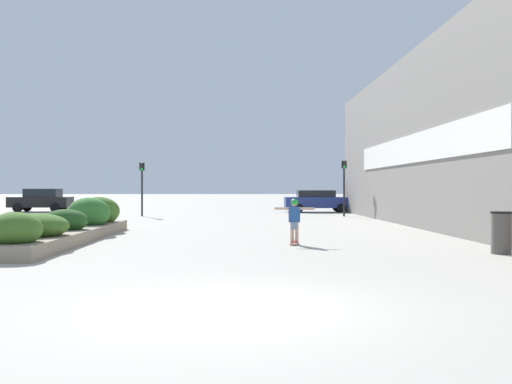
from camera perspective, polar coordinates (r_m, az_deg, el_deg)
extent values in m
plane|color=#ADA89E|center=(7.96, -2.37, -11.67)|extent=(300.00, 300.00, 0.00)
cube|color=gray|center=(23.26, 17.51, 5.55)|extent=(0.60, 35.21, 7.53)
cube|color=white|center=(25.10, 15.22, 4.17)|extent=(0.06, 18.11, 1.20)
cube|color=gray|center=(18.73, -18.43, -4.14)|extent=(1.67, 10.47, 0.38)
ellipsoid|color=#3D6623|center=(14.68, -22.96, -3.46)|extent=(1.25, 1.40, 0.82)
ellipsoid|color=#3D6623|center=(16.46, -21.12, -3.21)|extent=(1.71, 1.80, 0.70)
ellipsoid|color=#234C1E|center=(18.64, -18.51, -2.75)|extent=(1.37, 1.18, 0.72)
ellipsoid|color=#33702D|center=(20.96, -16.37, -2.02)|extent=(1.48, 1.53, 1.09)
ellipsoid|color=#3D6623|center=(22.47, -15.43, -1.86)|extent=(1.55, 1.57, 1.09)
cube|color=maroon|center=(16.78, 3.86, -5.00)|extent=(0.32, 0.63, 0.01)
cylinder|color=beige|center=(17.01, 3.66, -5.13)|extent=(0.06, 0.06, 0.05)
cylinder|color=beige|center=(16.99, 4.23, -5.14)|extent=(0.06, 0.06, 0.05)
cylinder|color=beige|center=(16.59, 3.49, -5.27)|extent=(0.06, 0.06, 0.05)
cylinder|color=beige|center=(16.57, 4.07, -5.28)|extent=(0.06, 0.06, 0.05)
cylinder|color=tan|center=(16.77, 3.63, -4.00)|extent=(0.12, 0.12, 0.57)
cylinder|color=tan|center=(16.75, 4.10, -4.01)|extent=(0.12, 0.12, 0.57)
cube|color=slate|center=(16.74, 3.87, -3.38)|extent=(0.24, 0.21, 0.21)
cube|color=#234C8C|center=(16.73, 3.87, -2.26)|extent=(0.35, 0.23, 0.45)
cylinder|color=tan|center=(16.77, 2.59, -1.66)|extent=(0.43, 0.16, 0.07)
cylinder|color=tan|center=(16.68, 5.15, -1.68)|extent=(0.43, 0.16, 0.07)
sphere|color=tan|center=(16.71, 3.87, -1.16)|extent=(0.19, 0.19, 0.19)
sphere|color=green|center=(16.71, 3.87, -1.05)|extent=(0.22, 0.22, 0.22)
cylinder|color=#514C47|center=(15.70, 23.32, -3.84)|extent=(0.49, 0.49, 1.02)
cylinder|color=black|center=(15.67, 23.32, -1.89)|extent=(0.52, 0.52, 0.05)
cube|color=navy|center=(39.70, 6.25, -1.04)|extent=(4.64, 1.87, 0.74)
cube|color=black|center=(39.67, 5.98, -0.17)|extent=(2.55, 1.64, 0.47)
cylinder|color=black|center=(40.81, 8.08, -1.52)|extent=(0.61, 0.22, 0.61)
cylinder|color=black|center=(39.06, 8.51, -1.61)|extent=(0.61, 0.22, 0.61)
cylinder|color=black|center=(40.43, 4.06, -1.53)|extent=(0.61, 0.22, 0.61)
cylinder|color=black|center=(38.66, 4.31, -1.62)|extent=(0.61, 0.22, 0.61)
cube|color=black|center=(42.69, -20.73, -0.94)|extent=(4.12, 1.80, 0.73)
cube|color=black|center=(42.63, -20.52, -0.07)|extent=(2.27, 1.58, 0.57)
cylinder|color=black|center=(42.34, -22.74, -1.45)|extent=(0.65, 0.22, 0.65)
cylinder|color=black|center=(43.94, -21.93, -1.38)|extent=(0.65, 0.22, 0.65)
cylinder|color=black|center=(41.48, -19.45, -1.48)|extent=(0.65, 0.22, 0.65)
cylinder|color=black|center=(43.11, -18.75, -1.41)|extent=(0.65, 0.22, 0.65)
cube|color=maroon|center=(42.75, 18.45, -0.96)|extent=(4.37, 1.81, 0.65)
cube|color=black|center=(42.80, 18.67, -0.12)|extent=(2.40, 1.60, 0.60)
cylinder|color=black|center=(41.50, 17.10, -1.45)|extent=(0.69, 0.22, 0.69)
cylinder|color=black|center=(43.14, 16.37, -1.38)|extent=(0.69, 0.22, 0.69)
cylinder|color=black|center=(42.44, 20.57, -1.41)|extent=(0.69, 0.22, 0.69)
cylinder|color=black|center=(44.04, 19.73, -1.35)|extent=(0.69, 0.22, 0.69)
cylinder|color=black|center=(34.22, -11.33, -0.13)|extent=(0.11, 0.11, 2.70)
cube|color=black|center=(34.25, -11.33, 2.50)|extent=(0.28, 0.20, 0.45)
sphere|color=#2D2823|center=(34.13, -11.37, 2.76)|extent=(0.15, 0.15, 0.15)
sphere|color=#2D2823|center=(34.13, -11.37, 2.51)|extent=(0.15, 0.15, 0.15)
sphere|color=green|center=(34.12, -11.37, 2.26)|extent=(0.15, 0.15, 0.15)
cylinder|color=black|center=(33.85, 8.80, -0.04)|extent=(0.11, 0.11, 2.82)
cube|color=black|center=(33.87, 8.80, 2.73)|extent=(0.28, 0.20, 0.45)
sphere|color=#2D2823|center=(33.76, 8.84, 3.00)|extent=(0.15, 0.15, 0.15)
sphere|color=#2D2823|center=(33.76, 8.83, 2.74)|extent=(0.15, 0.15, 0.15)
sphere|color=green|center=(33.75, 8.83, 2.49)|extent=(0.15, 0.15, 0.15)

